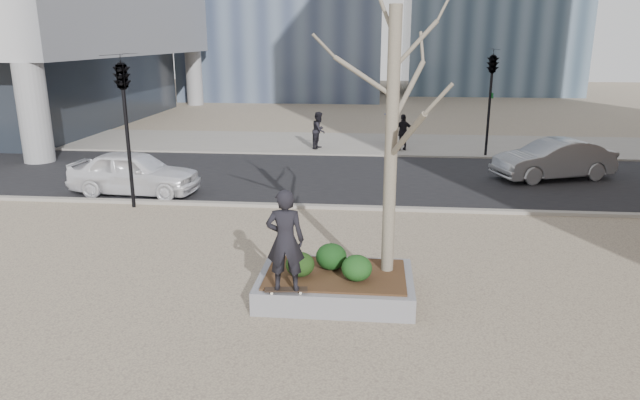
# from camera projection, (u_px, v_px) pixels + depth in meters

# --- Properties ---
(ground) EXTENTS (120.00, 120.00, 0.00)m
(ground) POSITION_uv_depth(u_px,v_px,m) (285.00, 294.00, 11.34)
(ground) COLOR tan
(ground) RESTS_ON ground
(street) EXTENTS (60.00, 8.00, 0.02)m
(street) POSITION_uv_depth(u_px,v_px,m) (327.00, 177.00, 20.92)
(street) COLOR black
(street) RESTS_ON ground
(far_sidewalk) EXTENTS (60.00, 6.00, 0.02)m
(far_sidewalk) POSITION_uv_depth(u_px,v_px,m) (339.00, 143.00, 27.62)
(far_sidewalk) COLOR gray
(far_sidewalk) RESTS_ON ground
(planter) EXTENTS (3.00, 2.00, 0.45)m
(planter) POSITION_uv_depth(u_px,v_px,m) (336.00, 286.00, 11.19)
(planter) COLOR gray
(planter) RESTS_ON ground
(planter_mulch) EXTENTS (2.70, 1.70, 0.04)m
(planter_mulch) POSITION_uv_depth(u_px,v_px,m) (336.00, 274.00, 11.12)
(planter_mulch) COLOR #382314
(planter_mulch) RESTS_ON planter
(sycamore_tree) EXTENTS (2.80, 2.80, 6.60)m
(sycamore_tree) POSITION_uv_depth(u_px,v_px,m) (393.00, 102.00, 10.41)
(sycamore_tree) COLOR gray
(sycamore_tree) RESTS_ON planter_mulch
(shrub_left) EXTENTS (0.56, 0.56, 0.47)m
(shrub_left) POSITION_uv_depth(u_px,v_px,m) (300.00, 264.00, 10.94)
(shrub_left) COLOR #153410
(shrub_left) RESTS_ON planter_mulch
(shrub_middle) EXTENTS (0.61, 0.61, 0.52)m
(shrub_middle) POSITION_uv_depth(u_px,v_px,m) (331.00, 257.00, 11.27)
(shrub_middle) COLOR #113612
(shrub_middle) RESTS_ON planter_mulch
(shrub_right) EXTENTS (0.58, 0.58, 0.49)m
(shrub_right) POSITION_uv_depth(u_px,v_px,m) (357.00, 268.00, 10.74)
(shrub_right) COLOR #123914
(shrub_right) RESTS_ON planter_mulch
(skateboard) EXTENTS (0.80, 0.30, 0.08)m
(skateboard) POSITION_uv_depth(u_px,v_px,m) (286.00, 291.00, 10.35)
(skateboard) COLOR black
(skateboard) RESTS_ON planter
(skateboarder) EXTENTS (0.70, 0.48, 1.88)m
(skateboarder) POSITION_uv_depth(u_px,v_px,m) (285.00, 240.00, 10.09)
(skateboarder) COLOR black
(skateboarder) RESTS_ON skateboard
(police_car) EXTENTS (4.27, 1.94, 1.42)m
(police_car) POSITION_uv_depth(u_px,v_px,m) (134.00, 173.00, 18.40)
(police_car) COLOR white
(police_car) RESTS_ON street
(car_silver) EXTENTS (4.52, 2.82, 1.41)m
(car_silver) POSITION_uv_depth(u_px,v_px,m) (553.00, 160.00, 20.41)
(car_silver) COLOR #93969A
(car_silver) RESTS_ON street
(pedestrian_a) EXTENTS (0.83, 0.95, 1.68)m
(pedestrian_a) POSITION_uv_depth(u_px,v_px,m) (319.00, 130.00, 26.01)
(pedestrian_a) COLOR black
(pedestrian_a) RESTS_ON far_sidewalk
(pedestrian_b) EXTENTS (0.71, 1.09, 1.59)m
(pedestrian_b) POSITION_uv_depth(u_px,v_px,m) (390.00, 127.00, 27.38)
(pedestrian_b) COLOR #464C7E
(pedestrian_b) RESTS_ON far_sidewalk
(pedestrian_c) EXTENTS (1.01, 0.57, 1.62)m
(pedestrian_c) POSITION_uv_depth(u_px,v_px,m) (403.00, 132.00, 25.61)
(pedestrian_c) COLOR black
(pedestrian_c) RESTS_ON far_sidewalk
(traffic_light_near) EXTENTS (0.60, 2.48, 4.50)m
(traffic_light_near) POSITION_uv_depth(u_px,v_px,m) (127.00, 133.00, 16.60)
(traffic_light_near) COLOR black
(traffic_light_near) RESTS_ON ground
(traffic_light_far) EXTENTS (0.60, 2.48, 4.50)m
(traffic_light_far) POSITION_uv_depth(u_px,v_px,m) (490.00, 103.00, 24.11)
(traffic_light_far) COLOR black
(traffic_light_far) RESTS_ON ground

